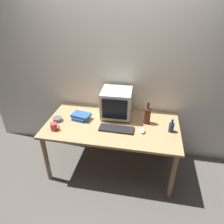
# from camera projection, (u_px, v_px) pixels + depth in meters

# --- Properties ---
(ground_plane) EXTENTS (6.00, 6.00, 0.00)m
(ground_plane) POSITION_uv_depth(u_px,v_px,m) (112.00, 166.00, 2.92)
(ground_plane) COLOR #56514C
(back_wall) EXTENTS (4.00, 0.08, 2.50)m
(back_wall) POSITION_uv_depth(u_px,v_px,m) (119.00, 71.00, 2.70)
(back_wall) COLOR silver
(back_wall) RESTS_ON ground
(desk) EXTENTS (1.66, 0.86, 0.72)m
(desk) POSITION_uv_depth(u_px,v_px,m) (112.00, 129.00, 2.60)
(desk) COLOR tan
(desk) RESTS_ON ground
(crt_monitor) EXTENTS (0.39, 0.40, 0.37)m
(crt_monitor) POSITION_uv_depth(u_px,v_px,m) (117.00, 103.00, 2.65)
(crt_monitor) COLOR beige
(crt_monitor) RESTS_ON desk
(keyboard) EXTENTS (0.42, 0.16, 0.02)m
(keyboard) POSITION_uv_depth(u_px,v_px,m) (117.00, 129.00, 2.45)
(keyboard) COLOR black
(keyboard) RESTS_ON desk
(computer_mouse) EXTENTS (0.07, 0.10, 0.04)m
(computer_mouse) POSITION_uv_depth(u_px,v_px,m) (143.00, 131.00, 2.41)
(computer_mouse) COLOR beige
(computer_mouse) RESTS_ON desk
(bottle_tall) EXTENTS (0.08, 0.08, 0.30)m
(bottle_tall) POSITION_uv_depth(u_px,v_px,m) (147.00, 115.00, 2.53)
(bottle_tall) COLOR #472314
(bottle_tall) RESTS_ON desk
(bottle_short) EXTENTS (0.06, 0.06, 0.17)m
(bottle_short) POSITION_uv_depth(u_px,v_px,m) (171.00, 127.00, 2.40)
(bottle_short) COLOR navy
(bottle_short) RESTS_ON desk
(book_stack) EXTENTS (0.26, 0.20, 0.08)m
(book_stack) POSITION_uv_depth(u_px,v_px,m) (81.00, 116.00, 2.65)
(book_stack) COLOR #28569E
(book_stack) RESTS_ON desk
(mug) EXTENTS (0.12, 0.08, 0.09)m
(mug) POSITION_uv_depth(u_px,v_px,m) (54.00, 127.00, 2.43)
(mug) COLOR #CC383D
(mug) RESTS_ON desk
(cd_spindle) EXTENTS (0.12, 0.12, 0.04)m
(cd_spindle) POSITION_uv_depth(u_px,v_px,m) (57.00, 119.00, 2.62)
(cd_spindle) COLOR #595B66
(cd_spindle) RESTS_ON desk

